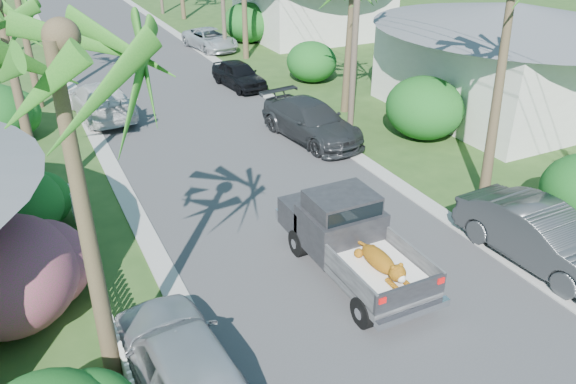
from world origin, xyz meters
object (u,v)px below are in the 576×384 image
pickup_truck (346,234)px  palm_l_a (50,42)px  parked_car_rf (239,75)px  parked_car_ln (184,366)px  parked_car_rd (210,39)px  house_right_far (313,4)px  parked_car_rm (311,121)px  parked_car_lf (100,100)px  parked_car_rn (541,237)px  house_right_near (505,63)px  utility_pole_b (356,19)px

pickup_truck → palm_l_a: size_ratio=0.62×
parked_car_rf → parked_car_ln: (-8.60, -18.56, 0.14)m
parked_car_rd → house_right_far: house_right_far is taller
parked_car_rf → parked_car_ln: parked_car_ln is taller
palm_l_a → house_right_far: palm_l_a is taller
parked_car_rm → parked_car_rd: (1.40, 16.30, -0.11)m
pickup_truck → parked_car_lf: bearing=104.2°
parked_car_rm → house_right_far: (9.40, 17.18, 1.37)m
parked_car_rn → parked_car_rf: (-1.31, 18.28, -0.13)m
house_right_near → parked_car_rn: bearing=-130.1°
parked_car_lf → house_right_far: size_ratio=0.59×
parked_car_rf → parked_car_lf: 7.33m
pickup_truck → parked_car_lf: size_ratio=0.96×
palm_l_a → parked_car_rd: bearing=66.8°
parked_car_lf → house_right_near: bearing=150.2°
pickup_truck → parked_car_ln: size_ratio=1.08×
parked_car_rd → house_right_far: 8.18m
utility_pole_b → parked_car_rn: bearing=-93.7°
house_right_far → pickup_truck: bearing=-116.8°
parked_car_lf → palm_l_a: bearing=74.9°
parked_car_lf → parked_car_ln: bearing=79.3°
parked_car_rf → house_right_near: size_ratio=0.43×
parked_car_ln → parked_car_lf: 17.28m
pickup_truck → parked_car_rf: 16.52m
pickup_truck → parked_car_rm: (3.46, 8.30, -0.25)m
house_right_far → parked_car_rn: bearing=-106.3°
pickup_truck → palm_l_a: bearing=-166.5°
house_right_far → utility_pole_b: 18.71m
parked_car_rm → utility_pole_b: (2.00, 0.18, 3.84)m
palm_l_a → house_right_near: (19.20, 9.00, -4.71)m
pickup_truck → palm_l_a: (-6.34, -1.52, 5.92)m
pickup_truck → parked_car_ln: pickup_truck is taller
parked_car_rm → utility_pole_b: 4.34m
parked_car_rn → parked_car_ln: parked_car_ln is taller
parked_car_ln → parked_car_lf: size_ratio=0.89×
pickup_truck → parked_car_rn: (4.77, -2.13, -0.22)m
palm_l_a → house_right_far: size_ratio=0.91×
pickup_truck → utility_pole_b: size_ratio=0.57×
parked_car_lf → utility_pole_b: (9.20, -6.32, 3.83)m
pickup_truck → palm_l_a: 8.80m
parked_car_ln → house_right_near: 20.59m
parked_car_lf → house_right_far: (16.60, 10.68, 1.35)m
house_right_near → utility_pole_b: 7.84m
parked_car_rf → parked_car_lf: size_ratio=0.73×
parked_car_rn → parked_car_rf: size_ratio=1.23×
pickup_truck → utility_pole_b: utility_pole_b is taller
parked_car_rn → house_right_near: 12.65m
parked_car_rn → utility_pole_b: bearing=82.8°
parked_car_rf → palm_l_a: bearing=-125.1°
pickup_truck → parked_car_rm: 9.00m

